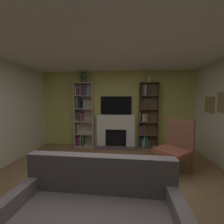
{
  "coord_description": "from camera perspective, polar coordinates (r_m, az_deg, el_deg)",
  "views": [
    {
      "loc": [
        0.29,
        -2.32,
        1.59
      ],
      "look_at": [
        0.0,
        1.11,
        1.3
      ],
      "focal_mm": 24.16,
      "sensor_mm": 36.0,
      "label": 1
    }
  ],
  "objects": [
    {
      "name": "ground_plane",
      "position": [
        2.83,
        -2.2,
        -29.46
      ],
      "size": [
        6.67,
        6.67,
        0.0
      ],
      "primitive_type": "plane",
      "color": "olive"
    },
    {
      "name": "wall_back_accent",
      "position": [
        5.15,
        1.6,
        1.15
      ],
      "size": [
        5.19,
        0.06,
        2.52
      ],
      "primitive_type": "cube",
      "color": "#C0BE61",
      "rests_on": "ground_plane"
    },
    {
      "name": "ceiling",
      "position": [
        2.53,
        -2.4,
        27.24
      ],
      "size": [
        5.19,
        5.68,
        0.06
      ],
      "primitive_type": "cube",
      "color": "white",
      "rests_on": "wall_back_accent"
    },
    {
      "name": "fireplace",
      "position": [
        5.11,
        1.5,
        -6.81
      ],
      "size": [
        1.37,
        0.5,
        1.08
      ],
      "color": "silver",
      "rests_on": "ground_plane"
    },
    {
      "name": "tv",
      "position": [
        5.08,
        1.57,
        2.49
      ],
      "size": [
        1.03,
        0.06,
        0.61
      ],
      "primitive_type": "cube",
      "color": "black",
      "rests_on": "fireplace"
    },
    {
      "name": "bookshelf_left",
      "position": [
        5.2,
        -11.11,
        -1.18
      ],
      "size": [
        0.63,
        0.34,
        2.13
      ],
      "color": "beige",
      "rests_on": "ground_plane"
    },
    {
      "name": "bookshelf_right",
      "position": [
        5.08,
        12.8,
        -1.67
      ],
      "size": [
        0.63,
        0.27,
        2.13
      ],
      "color": "brown",
      "rests_on": "ground_plane"
    },
    {
      "name": "potted_plant",
      "position": [
        5.18,
        -10.62,
        12.87
      ],
      "size": [
        0.25,
        0.25,
        0.35
      ],
      "color": "#525360",
      "rests_on": "bookshelf_left"
    },
    {
      "name": "vase_with_flowers",
      "position": [
        5.05,
        13.92,
        12.42
      ],
      "size": [
        0.11,
        0.11,
        0.36
      ],
      "color": "beige",
      "rests_on": "bookshelf_right"
    },
    {
      "name": "couch",
      "position": [
        2.04,
        -6.58,
        -35.14
      ],
      "size": [
        1.92,
        0.94,
        0.88
      ],
      "color": "slate",
      "rests_on": "ground_plane"
    },
    {
      "name": "armchair",
      "position": [
        3.67,
        22.76,
        -11.72
      ],
      "size": [
        0.87,
        0.87,
        1.16
      ],
      "color": "brown",
      "rests_on": "ground_plane"
    }
  ]
}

